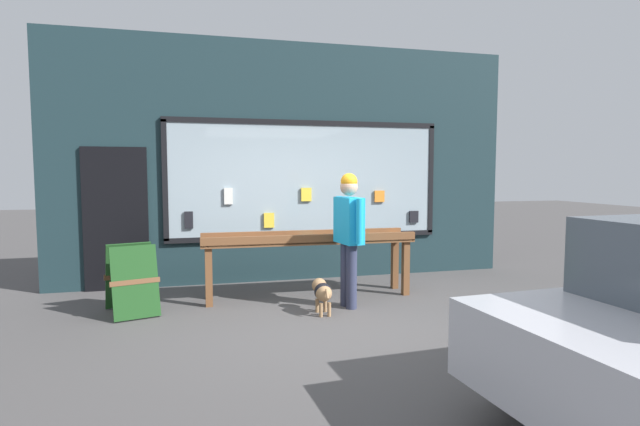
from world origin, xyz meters
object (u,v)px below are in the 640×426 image
at_px(small_dog, 322,291).
at_px(sandwich_board_sign, 132,279).
at_px(person_browsing, 349,229).
at_px(display_table_main, 309,245).

distance_m(small_dog, sandwich_board_sign, 2.35).
bearing_deg(person_browsing, display_table_main, 21.23).
bearing_deg(display_table_main, sandwich_board_sign, -173.93).
distance_m(display_table_main, small_dog, 0.96).
height_order(display_table_main, sandwich_board_sign, display_table_main).
bearing_deg(small_dog, sandwich_board_sign, 76.67).
bearing_deg(small_dog, display_table_main, -0.76).
distance_m(person_browsing, small_dog, 0.87).
relative_size(person_browsing, small_dog, 3.13).
distance_m(display_table_main, sandwich_board_sign, 2.33).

